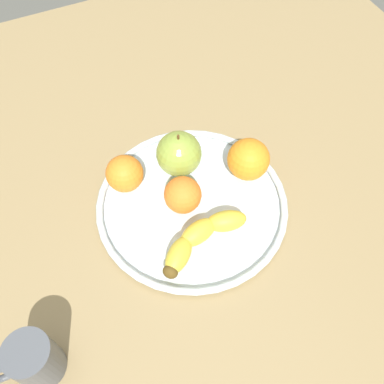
{
  "coord_description": "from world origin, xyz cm",
  "views": [
    {
      "loc": [
        17.0,
        36.62,
        66.04
      ],
      "look_at": [
        0.0,
        0.0,
        4.8
      ],
      "focal_mm": 40.29,
      "sensor_mm": 36.0,
      "label": 1
    }
  ],
  "objects_px": {
    "orange_back_left": "(248,159)",
    "orange_front_right": "(125,174)",
    "banana": "(200,237)",
    "orange_front_left": "(182,193)",
    "ambient_mug": "(33,361)",
    "apple": "(179,154)",
    "fruit_bowl": "(192,204)"
  },
  "relations": [
    {
      "from": "banana",
      "to": "apple",
      "type": "distance_m",
      "value": 0.16
    },
    {
      "from": "orange_front_left",
      "to": "orange_front_right",
      "type": "bearing_deg",
      "value": -46.47
    },
    {
      "from": "fruit_bowl",
      "to": "orange_front_right",
      "type": "xyz_separation_m",
      "value": [
        0.09,
        -0.08,
        0.04
      ]
    },
    {
      "from": "orange_front_right",
      "to": "apple",
      "type": "bearing_deg",
      "value": 177.04
    },
    {
      "from": "orange_front_right",
      "to": "fruit_bowl",
      "type": "bearing_deg",
      "value": 137.88
    },
    {
      "from": "fruit_bowl",
      "to": "banana",
      "type": "distance_m",
      "value": 0.09
    },
    {
      "from": "orange_back_left",
      "to": "orange_front_right",
      "type": "distance_m",
      "value": 0.22
    },
    {
      "from": "banana",
      "to": "orange_front_left",
      "type": "bearing_deg",
      "value": -106.69
    },
    {
      "from": "orange_front_left",
      "to": "ambient_mug",
      "type": "xyz_separation_m",
      "value": [
        0.29,
        0.16,
        -0.0
      ]
    },
    {
      "from": "apple",
      "to": "orange_front_left",
      "type": "xyz_separation_m",
      "value": [
        0.03,
        0.07,
        -0.01
      ]
    },
    {
      "from": "orange_back_left",
      "to": "ambient_mug",
      "type": "height_order",
      "value": "orange_back_left"
    },
    {
      "from": "fruit_bowl",
      "to": "orange_front_right",
      "type": "height_order",
      "value": "orange_front_right"
    },
    {
      "from": "apple",
      "to": "orange_back_left",
      "type": "height_order",
      "value": "apple"
    },
    {
      "from": "orange_front_right",
      "to": "orange_front_left",
      "type": "bearing_deg",
      "value": 133.53
    },
    {
      "from": "ambient_mug",
      "to": "orange_front_right",
      "type": "bearing_deg",
      "value": -132.59
    },
    {
      "from": "ambient_mug",
      "to": "apple",
      "type": "bearing_deg",
      "value": -143.95
    },
    {
      "from": "banana",
      "to": "ambient_mug",
      "type": "height_order",
      "value": "ambient_mug"
    },
    {
      "from": "orange_back_left",
      "to": "orange_front_right",
      "type": "relative_size",
      "value": 1.15
    },
    {
      "from": "fruit_bowl",
      "to": "orange_front_left",
      "type": "relative_size",
      "value": 5.27
    },
    {
      "from": "orange_front_right",
      "to": "banana",
      "type": "bearing_deg",
      "value": 113.34
    },
    {
      "from": "orange_back_left",
      "to": "orange_front_right",
      "type": "xyz_separation_m",
      "value": [
        0.21,
        -0.07,
        -0.0
      ]
    },
    {
      "from": "ambient_mug",
      "to": "banana",
      "type": "bearing_deg",
      "value": -164.87
    },
    {
      "from": "banana",
      "to": "orange_front_left",
      "type": "relative_size",
      "value": 2.7
    },
    {
      "from": "fruit_bowl",
      "to": "banana",
      "type": "relative_size",
      "value": 1.95
    },
    {
      "from": "apple",
      "to": "orange_front_right",
      "type": "bearing_deg",
      "value": -2.96
    },
    {
      "from": "banana",
      "to": "orange_front_right",
      "type": "bearing_deg",
      "value": -80.2
    },
    {
      "from": "fruit_bowl",
      "to": "ambient_mug",
      "type": "relative_size",
      "value": 3.32
    },
    {
      "from": "fruit_bowl",
      "to": "apple",
      "type": "xyz_separation_m",
      "value": [
        -0.01,
        -0.08,
        0.05
      ]
    },
    {
      "from": "fruit_bowl",
      "to": "apple",
      "type": "relative_size",
      "value": 3.77
    },
    {
      "from": "banana",
      "to": "orange_back_left",
      "type": "distance_m",
      "value": 0.17
    },
    {
      "from": "fruit_bowl",
      "to": "banana",
      "type": "xyz_separation_m",
      "value": [
        0.02,
        0.08,
        0.03
      ]
    },
    {
      "from": "ambient_mug",
      "to": "orange_back_left",
      "type": "bearing_deg",
      "value": -158.06
    }
  ]
}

